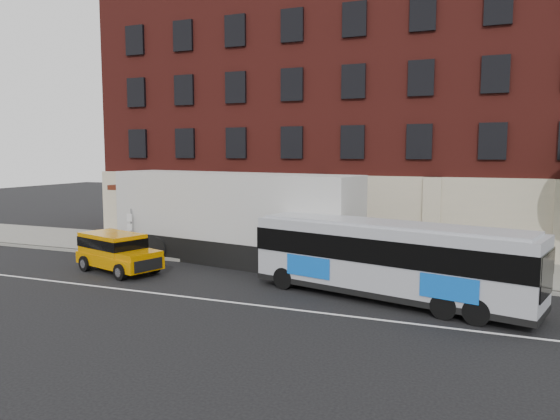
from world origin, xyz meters
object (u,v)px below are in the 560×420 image
at_px(sign_pole, 131,229).
at_px(shipping_container, 231,218).
at_px(city_bus, 389,258).
at_px(yellow_suv, 116,250).

distance_m(sign_pole, shipping_container, 5.56).
distance_m(sign_pole, city_bus, 14.32).
bearing_deg(shipping_container, city_bus, -24.62).
xyz_separation_m(sign_pole, shipping_container, (5.48, 0.65, 0.73)).
height_order(city_bus, yellow_suv, city_bus).
bearing_deg(shipping_container, yellow_suv, -135.45).
bearing_deg(sign_pole, shipping_container, 6.80).
xyz_separation_m(city_bus, yellow_suv, (-12.35, 0.07, -0.59)).
bearing_deg(sign_pole, city_bus, -13.04).
bearing_deg(city_bus, shipping_container, 155.38).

